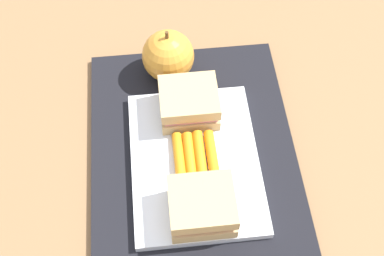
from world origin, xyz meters
TOP-DOWN VIEW (x-y plane):
  - ground_plane at (0.00, 0.00)m, footprint 2.40×2.40m
  - lunchbag_mat at (0.00, 0.00)m, footprint 0.36×0.28m
  - food_tray at (-0.03, 0.00)m, footprint 0.23×0.17m
  - sandwich_half_left at (-0.10, 0.00)m, footprint 0.07×0.08m
  - sandwich_half_right at (0.05, 0.00)m, footprint 0.07×0.08m
  - carrot_sticks_bundle at (-0.03, -0.00)m, footprint 0.08×0.06m
  - apple at (0.14, 0.02)m, footprint 0.08×0.08m

SIDE VIEW (x-z plane):
  - ground_plane at x=0.00m, z-range 0.00..0.00m
  - lunchbag_mat at x=0.00m, z-range 0.00..0.01m
  - food_tray at x=-0.03m, z-range 0.01..0.02m
  - carrot_sticks_bundle at x=-0.03m, z-range 0.02..0.04m
  - sandwich_half_left at x=-0.10m, z-range 0.02..0.07m
  - sandwich_half_right at x=0.05m, z-range 0.02..0.07m
  - apple at x=0.14m, z-range 0.00..0.09m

